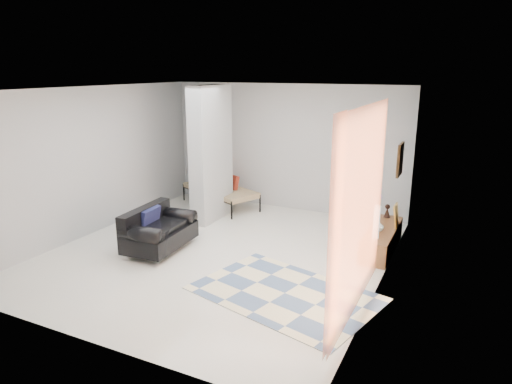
% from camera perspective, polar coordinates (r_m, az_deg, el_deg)
% --- Properties ---
extents(floor, '(6.00, 6.00, 0.00)m').
position_cam_1_polar(floor, '(8.07, -4.57, -7.57)').
color(floor, white).
rests_on(floor, ground).
extents(ceiling, '(6.00, 6.00, 0.00)m').
position_cam_1_polar(ceiling, '(7.45, -5.03, 12.72)').
color(ceiling, white).
rests_on(ceiling, wall_back).
extents(wall_back, '(6.00, 0.00, 6.00)m').
position_cam_1_polar(wall_back, '(10.28, 3.73, 5.57)').
color(wall_back, '#B0B2B4').
rests_on(wall_back, ground).
extents(wall_front, '(6.00, 0.00, 6.00)m').
position_cam_1_polar(wall_front, '(5.38, -21.22, -4.49)').
color(wall_front, '#B0B2B4').
rests_on(wall_front, ground).
extents(wall_left, '(0.00, 6.00, 6.00)m').
position_cam_1_polar(wall_left, '(9.31, -19.58, 3.71)').
color(wall_left, '#B0B2B4').
rests_on(wall_left, ground).
extents(wall_right, '(0.00, 6.00, 6.00)m').
position_cam_1_polar(wall_right, '(6.71, 15.91, -0.22)').
color(wall_right, '#B0B2B4').
rests_on(wall_right, ground).
extents(partition_column, '(0.35, 1.20, 2.80)m').
position_cam_1_polar(partition_column, '(9.54, -5.64, 4.77)').
color(partition_column, '#A9ADB0').
rests_on(partition_column, floor).
extents(hallway_door, '(0.85, 0.06, 2.04)m').
position_cam_1_polar(hallway_door, '(11.26, -6.36, 4.39)').
color(hallway_door, white).
rests_on(hallway_door, floor).
extents(curtain, '(0.00, 2.55, 2.55)m').
position_cam_1_polar(curtain, '(5.62, 13.04, -2.45)').
color(curtain, '#DC6739').
rests_on(curtain, wall_right).
extents(wall_art, '(0.04, 0.45, 0.55)m').
position_cam_1_polar(wall_art, '(7.97, 17.59, 3.89)').
color(wall_art, '#38220F').
rests_on(wall_art, wall_right).
extents(media_console, '(0.45, 1.66, 0.80)m').
position_cam_1_polar(media_console, '(8.39, 15.45, -5.68)').
color(media_console, brown).
rests_on(media_console, floor).
extents(loveseat, '(0.88, 1.42, 0.76)m').
position_cam_1_polar(loveseat, '(8.23, -12.24, -4.68)').
color(loveseat, silver).
rests_on(loveseat, floor).
extents(daybed, '(2.11, 1.54, 0.77)m').
position_cam_1_polar(daybed, '(10.65, -4.49, 0.44)').
color(daybed, black).
rests_on(daybed, floor).
extents(area_rug, '(2.86, 2.26, 0.01)m').
position_cam_1_polar(area_rug, '(6.69, 3.62, -12.53)').
color(area_rug, beige).
rests_on(area_rug, floor).
extents(cylinder_lamp, '(0.10, 0.10, 0.56)m').
position_cam_1_polar(cylinder_lamp, '(7.74, 14.82, -3.67)').
color(cylinder_lamp, beige).
rests_on(cylinder_lamp, media_console).
extents(bronze_figurine, '(0.13, 0.13, 0.25)m').
position_cam_1_polar(bronze_figurine, '(8.92, 16.08, -2.29)').
color(bronze_figurine, black).
rests_on(bronze_figurine, media_console).
extents(vase, '(0.21, 0.21, 0.20)m').
position_cam_1_polar(vase, '(8.14, 15.03, -4.09)').
color(vase, white).
rests_on(vase, media_console).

